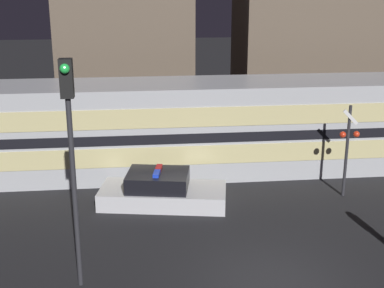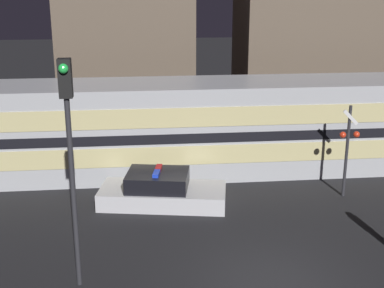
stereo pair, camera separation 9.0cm
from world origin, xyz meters
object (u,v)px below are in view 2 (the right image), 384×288
train (217,127)px  traffic_light_corner (69,135)px  police_car (161,191)px  crossing_signal_near (348,145)px

train → traffic_light_corner: (-4.79, -8.13, 2.16)m
police_car → traffic_light_corner: traffic_light_corner is taller
police_car → crossing_signal_near: bearing=10.1°
crossing_signal_near → traffic_light_corner: 10.39m
train → police_car: train is taller
train → crossing_signal_near: size_ratio=6.75×
train → crossing_signal_near: 5.25m
crossing_signal_near → traffic_light_corner: bearing=-151.2°
traffic_light_corner → crossing_signal_near: bearing=28.8°
train → police_car: (-2.42, -3.20, -1.37)m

